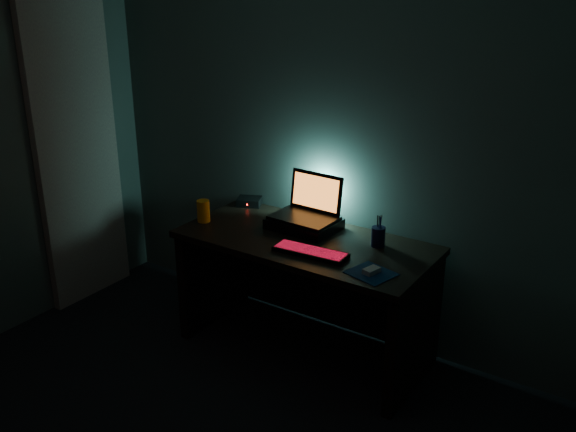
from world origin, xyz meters
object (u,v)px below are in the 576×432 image
(laptop, at_px, (309,207))
(router, at_px, (249,202))
(juice_glass, at_px, (203,211))
(pen_cup, at_px, (378,237))
(mouse, at_px, (371,271))
(keyboard, at_px, (310,252))

(laptop, relative_size, router, 2.05)
(juice_glass, bearing_deg, pen_cup, 13.41)
(mouse, xyz_separation_m, router, (-1.14, 0.48, 0.01))
(keyboard, bearing_deg, juice_glass, 172.35)
(pen_cup, distance_m, router, 1.02)
(laptop, distance_m, juice_glass, 0.66)
(juice_glass, bearing_deg, router, 80.98)
(laptop, height_order, router, laptop)
(keyboard, xyz_separation_m, juice_glass, (-0.81, 0.05, 0.06))
(mouse, relative_size, router, 0.47)
(juice_glass, relative_size, router, 0.72)
(pen_cup, bearing_deg, mouse, -68.96)
(mouse, relative_size, juice_glass, 0.65)
(mouse, xyz_separation_m, pen_cup, (-0.13, 0.34, 0.04))
(laptop, height_order, keyboard, laptop)
(keyboard, xyz_separation_m, mouse, (0.39, -0.03, 0.00))
(laptop, bearing_deg, juice_glass, -151.03)
(laptop, xyz_separation_m, mouse, (0.62, -0.38, -0.10))
(mouse, xyz_separation_m, juice_glass, (-1.20, 0.08, 0.05))
(juice_glass, xyz_separation_m, router, (0.06, 0.39, -0.04))
(laptop, xyz_separation_m, juice_glass, (-0.59, -0.30, -0.05))
(laptop, bearing_deg, mouse, -29.67)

